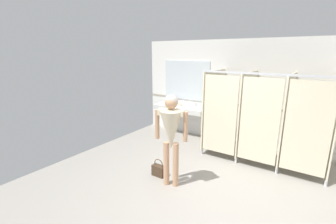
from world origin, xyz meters
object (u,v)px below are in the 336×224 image
object	(u,v)px
person_standing	(171,130)
paper_cup	(181,105)
handbag	(159,170)
soap_dispenser	(176,101)

from	to	relation	value
person_standing	paper_cup	bearing A→B (deg)	117.73
handbag	soap_dispenser	size ratio (longest dim) A/B	2.01
handbag	soap_dispenser	bearing A→B (deg)	115.22
handbag	soap_dispenser	xyz separation A→B (m)	(-1.21, 2.57, 0.83)
person_standing	handbag	size ratio (longest dim) A/B	4.72
handbag	paper_cup	xyz separation A→B (m)	(-0.92, 2.35, 0.80)
soap_dispenser	paper_cup	size ratio (longest dim) A/B	1.95
person_standing	paper_cup	distance (m)	2.81
paper_cup	person_standing	bearing A→B (deg)	-62.27
person_standing	handbag	distance (m)	1.05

